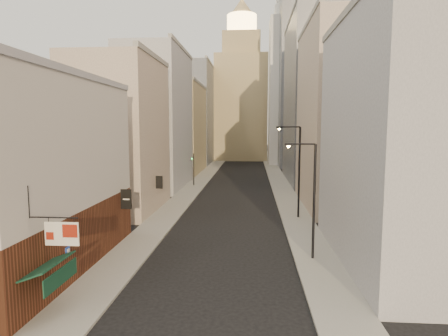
{
  "coord_description": "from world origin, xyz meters",
  "views": [
    {
      "loc": [
        2.11,
        -12.95,
        8.98
      ],
      "look_at": [
        -0.13,
        16.63,
        5.72
      ],
      "focal_mm": 30.0,
      "sensor_mm": 36.0,
      "label": 1
    }
  ],
  "objects_px": {
    "streetlamp_near": "(311,194)",
    "streetlamp_mid": "(297,166)",
    "white_tower": "(286,86)",
    "traffic_light_left": "(194,164)",
    "clock_tower": "(241,96)"
  },
  "relations": [
    {
      "from": "streetlamp_near",
      "to": "streetlamp_mid",
      "type": "xyz_separation_m",
      "value": [
        0.4,
        11.63,
        0.65
      ]
    },
    {
      "from": "streetlamp_near",
      "to": "streetlamp_mid",
      "type": "relative_size",
      "value": 0.88
    },
    {
      "from": "streetlamp_near",
      "to": "white_tower",
      "type": "bearing_deg",
      "value": 93.37
    },
    {
      "from": "streetlamp_near",
      "to": "traffic_light_left",
      "type": "xyz_separation_m",
      "value": [
        -12.8,
        31.0,
        -1.17
      ]
    },
    {
      "from": "white_tower",
      "to": "traffic_light_left",
      "type": "xyz_separation_m",
      "value": [
        -16.76,
        -35.03,
        -15.25
      ]
    },
    {
      "from": "white_tower",
      "to": "streetlamp_mid",
      "type": "xyz_separation_m",
      "value": [
        -3.56,
        -54.4,
        -13.44
      ]
    },
    {
      "from": "clock_tower",
      "to": "traffic_light_left",
      "type": "relative_size",
      "value": 8.98
    },
    {
      "from": "clock_tower",
      "to": "white_tower",
      "type": "bearing_deg",
      "value": -51.84
    },
    {
      "from": "white_tower",
      "to": "streetlamp_near",
      "type": "xyz_separation_m",
      "value": [
        -3.96,
        -66.02,
        -14.08
      ]
    },
    {
      "from": "white_tower",
      "to": "streetlamp_mid",
      "type": "height_order",
      "value": "white_tower"
    },
    {
      "from": "white_tower",
      "to": "traffic_light_left",
      "type": "distance_m",
      "value": 41.72
    },
    {
      "from": "clock_tower",
      "to": "streetlamp_mid",
      "type": "xyz_separation_m",
      "value": [
        7.44,
        -68.4,
        -12.46
      ]
    },
    {
      "from": "white_tower",
      "to": "traffic_light_left",
      "type": "relative_size",
      "value": 8.3
    },
    {
      "from": "streetlamp_near",
      "to": "streetlamp_mid",
      "type": "bearing_deg",
      "value": 94.83
    },
    {
      "from": "streetlamp_mid",
      "to": "traffic_light_left",
      "type": "bearing_deg",
      "value": 124.14
    }
  ]
}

